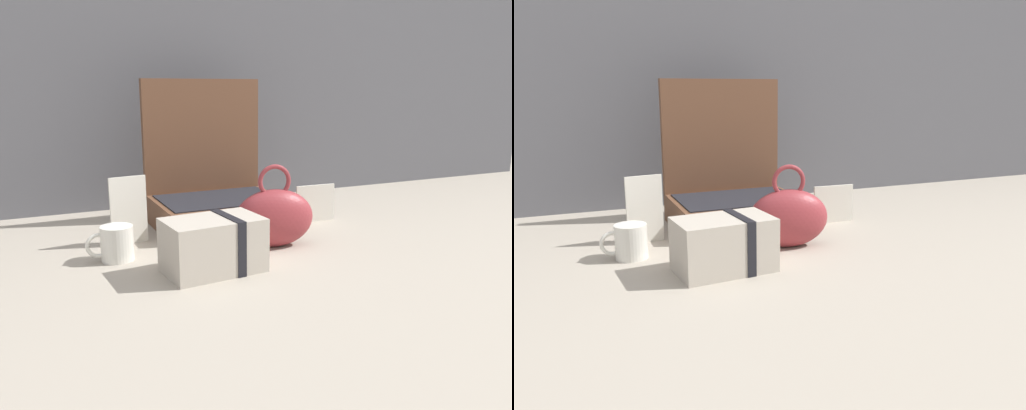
# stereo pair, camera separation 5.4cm
# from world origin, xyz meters

# --- Properties ---
(ground_plane) EXTENTS (6.00, 6.00, 0.00)m
(ground_plane) POSITION_xyz_m (0.00, 0.00, 0.00)
(ground_plane) COLOR #9E9384
(open_suitcase) EXTENTS (0.36, 0.29, 0.42)m
(open_suitcase) POSITION_xyz_m (-0.02, 0.25, 0.09)
(open_suitcase) COLOR brown
(open_suitcase) RESTS_ON ground_plane
(teal_pouch_handbag) EXTENTS (0.21, 0.13, 0.21)m
(teal_pouch_handbag) POSITION_xyz_m (0.04, -0.03, 0.08)
(teal_pouch_handbag) COLOR maroon
(teal_pouch_handbag) RESTS_ON ground_plane
(cream_toiletry_bag) EXTENTS (0.22, 0.15, 0.12)m
(cream_toiletry_bag) POSITION_xyz_m (-0.16, -0.13, 0.06)
(cream_toiletry_bag) COLOR #B2A899
(cream_toiletry_bag) RESTS_ON ground_plane
(coffee_mug) EXTENTS (0.11, 0.07, 0.08)m
(coffee_mug) POSITION_xyz_m (-0.34, 0.03, 0.04)
(coffee_mug) COLOR silver
(coffee_mug) RESTS_ON ground_plane
(info_card_left) EXTENTS (0.13, 0.01, 0.11)m
(info_card_left) POSITION_xyz_m (0.26, 0.14, 0.06)
(info_card_left) COLOR silver
(info_card_left) RESTS_ON ground_plane
(poster_card_right) EXTENTS (0.09, 0.02, 0.17)m
(poster_card_right) POSITION_xyz_m (-0.29, 0.15, 0.09)
(poster_card_right) COLOR silver
(poster_card_right) RESTS_ON ground_plane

